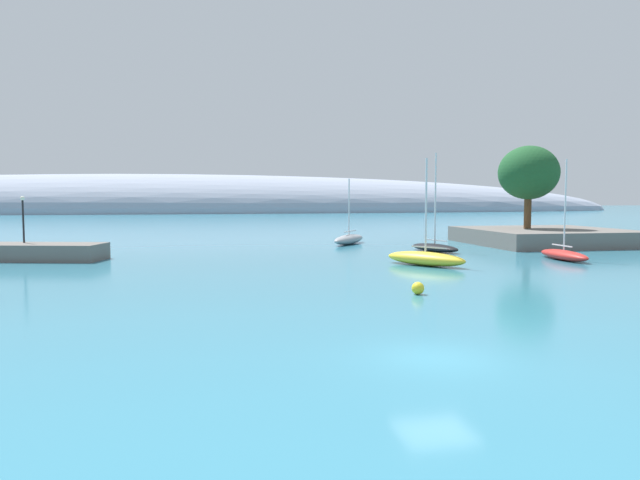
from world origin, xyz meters
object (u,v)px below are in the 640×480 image
Objects in this scene: sailboat_yellow_end_of_line at (425,258)px; harbor_lamp_post at (23,214)px; sailboat_red_mid_mooring at (564,254)px; sailboat_grey_outer_mooring at (349,239)px; mooring_buoy_yellow at (418,288)px; tree_clump_shore at (529,173)px; sailboat_black_near_shore at (435,247)px.

harbor_lamp_post is at bearing 35.22° from sailboat_yellow_end_of_line.
harbor_lamp_post is (-44.39, 9.72, 3.36)m from sailboat_red_mid_mooring.
sailboat_yellow_end_of_line is 33.68m from harbor_lamp_post.
sailboat_yellow_end_of_line is (0.77, -21.01, 0.02)m from sailboat_grey_outer_mooring.
mooring_buoy_yellow is at bearing -42.05° from harbor_lamp_post.
sailboat_yellow_end_of_line is at bearing -81.33° from sailboat_red_mid_mooring.
tree_clump_shore reaches higher than harbor_lamp_post.
sailboat_grey_outer_mooring is 10.63× the size of mooring_buoy_yellow.
sailboat_red_mid_mooring is at bearing 37.59° from mooring_buoy_yellow.
sailboat_grey_outer_mooring is at bearing -33.26° from sailboat_yellow_end_of_line.
sailboat_black_near_shore is at bearing -61.12° from sailboat_yellow_end_of_line.
sailboat_black_near_shore is at bearing -0.78° from harbor_lamp_post.
sailboat_red_mid_mooring reaches higher than sailboat_grey_outer_mooring.
sailboat_yellow_end_of_line is 2.08× the size of harbor_lamp_post.
mooring_buoy_yellow is (-10.50, -23.18, -0.14)m from sailboat_black_near_shore.
sailboat_red_mid_mooring is 2.12× the size of harbor_lamp_post.
tree_clump_shore is 13.50× the size of mooring_buoy_yellow.
sailboat_black_near_shore is (-13.95, -7.05, -7.45)m from tree_clump_shore.
sailboat_grey_outer_mooring is at bearing 170.55° from tree_clump_shore.
tree_clump_shore is at bearing 115.62° from sailboat_grey_outer_mooring.
tree_clump_shore is at bearing 51.05° from mooring_buoy_yellow.
sailboat_red_mid_mooring is (-6.31, -16.28, -7.45)m from tree_clump_shore.
sailboat_grey_outer_mooring is (-19.86, 3.30, -7.37)m from tree_clump_shore.
mooring_buoy_yellow is 0.17× the size of harbor_lamp_post.
sailboat_grey_outer_mooring reaches higher than harbor_lamp_post.
sailboat_grey_outer_mooring is (-5.91, 10.36, 0.08)m from sailboat_black_near_shore.
sailboat_grey_outer_mooring is 21.02m from sailboat_yellow_end_of_line.
sailboat_yellow_end_of_line is (-19.09, -17.70, -7.35)m from tree_clump_shore.
mooring_buoy_yellow is (-24.44, -30.24, -7.59)m from tree_clump_shore.
tree_clump_shore reaches higher than mooring_buoy_yellow.
sailboat_grey_outer_mooring reaches higher than mooring_buoy_yellow.
sailboat_black_near_shore is 11.93m from sailboat_grey_outer_mooring.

